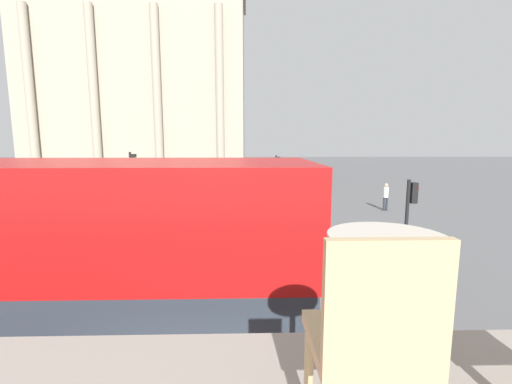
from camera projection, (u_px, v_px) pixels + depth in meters
name	position (u px, v px, depth m)	size (l,w,h in m)	color
cafe_dining_table	(385.00, 272.00, 1.75)	(0.60, 0.60, 0.73)	#2D2D30
cafe_chair_0	(371.00, 339.00, 1.19)	(0.40, 0.40, 0.91)	tan
plaza_building_left	(143.00, 87.00, 42.36)	(25.61, 13.17, 22.34)	#A39984
traffic_light_near	(409.00, 212.00, 11.58)	(0.42, 0.24, 3.21)	black
traffic_light_mid	(133.00, 180.00, 17.00)	(0.42, 0.24, 3.96)	black
traffic_light_far	(277.00, 172.00, 24.19)	(0.42, 0.24, 3.52)	black
car_navy	(190.00, 187.00, 28.80)	(4.20, 1.93, 1.35)	black
car_silver	(199.00, 183.00, 31.58)	(4.20, 1.93, 1.35)	black
pedestrian_olive	(296.00, 177.00, 34.86)	(0.32, 0.32, 1.62)	#282B33
pedestrian_white	(386.00, 195.00, 22.24)	(0.32, 0.32, 1.79)	#282B33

